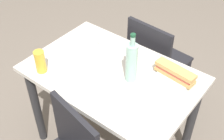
{
  "coord_description": "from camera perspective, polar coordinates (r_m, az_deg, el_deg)",
  "views": [
    {
      "loc": [
        0.86,
        -1.09,
        1.96
      ],
      "look_at": [
        0.0,
        0.0,
        0.76
      ],
      "focal_mm": 47.37,
      "sensor_mm": 36.0,
      "label": 1
    }
  ],
  "objects": [
    {
      "name": "dining_table",
      "position": [
        1.94,
        0.0,
        -3.4
      ],
      "size": [
        1.07,
        0.7,
        0.74
      ],
      "color": "beige",
      "rests_on": "ground"
    },
    {
      "name": "chair_far",
      "position": [
        2.37,
        8.11,
        1.84
      ],
      "size": [
        0.43,
        0.43,
        0.85
      ],
      "color": "black",
      "rests_on": "ground"
    },
    {
      "name": "plate_near",
      "position": [
        1.84,
        11.9,
        -1.42
      ],
      "size": [
        0.22,
        0.22,
        0.01
      ],
      "primitive_type": "cylinder",
      "color": "white",
      "rests_on": "dining_table"
    },
    {
      "name": "baguette_sandwich_near",
      "position": [
        1.81,
        12.08,
        -0.45
      ],
      "size": [
        0.27,
        0.1,
        0.07
      ],
      "color": "tan",
      "rests_on": "plate_near"
    },
    {
      "name": "knife_near",
      "position": [
        1.87,
        12.55,
        -0.27
      ],
      "size": [
        0.18,
        0.04,
        0.01
      ],
      "color": "silver",
      "rests_on": "plate_near"
    },
    {
      "name": "water_bottle",
      "position": [
        1.72,
        3.8,
        1.55
      ],
      "size": [
        0.07,
        0.07,
        0.33
      ],
      "color": "#99C6B7",
      "rests_on": "dining_table"
    },
    {
      "name": "beer_glass",
      "position": [
        1.86,
        -13.68,
        1.6
      ],
      "size": [
        0.07,
        0.07,
        0.15
      ],
      "primitive_type": "cylinder",
      "color": "gold",
      "rests_on": "dining_table"
    },
    {
      "name": "olive_bowl",
      "position": [
        2.09,
        -1.37,
        5.54
      ],
      "size": [
        0.11,
        0.11,
        0.03
      ],
      "primitive_type": "cylinder",
      "color": "silver",
      "rests_on": "dining_table"
    },
    {
      "name": "paper_napkin",
      "position": [
        2.0,
        -5.42,
        3.11
      ],
      "size": [
        0.16,
        0.16,
        0.0
      ],
      "primitive_type": "cube",
      "rotation": [
        0.0,
        0.0,
        0.19
      ],
      "color": "white",
      "rests_on": "dining_table"
    }
  ]
}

